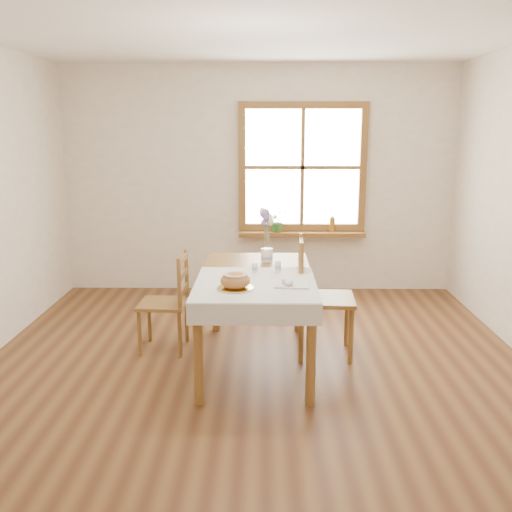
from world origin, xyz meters
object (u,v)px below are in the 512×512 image
(bread_plate, at_px, (235,288))
(flower_vase, at_px, (267,256))
(chair_right, at_px, (326,297))
(chair_left, at_px, (163,302))
(dining_table, at_px, (256,284))

(bread_plate, height_order, flower_vase, flower_vase)
(bread_plate, bearing_deg, chair_right, 41.57)
(chair_left, bearing_deg, bread_plate, 44.76)
(chair_left, relative_size, flower_vase, 7.52)
(chair_left, xyz_separation_m, chair_right, (1.39, -0.09, 0.08))
(dining_table, height_order, chair_right, chair_right)
(chair_left, bearing_deg, flower_vase, 101.84)
(bread_plate, bearing_deg, flower_vase, 75.29)
(chair_left, bearing_deg, chair_right, 88.89)
(bread_plate, relative_size, flower_vase, 2.24)
(chair_right, relative_size, flower_vase, 8.91)
(dining_table, relative_size, chair_left, 1.87)
(chair_right, xyz_separation_m, bread_plate, (-0.73, -0.64, 0.26))
(chair_right, relative_size, bread_plate, 3.98)
(flower_vase, bearing_deg, bread_plate, -104.71)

